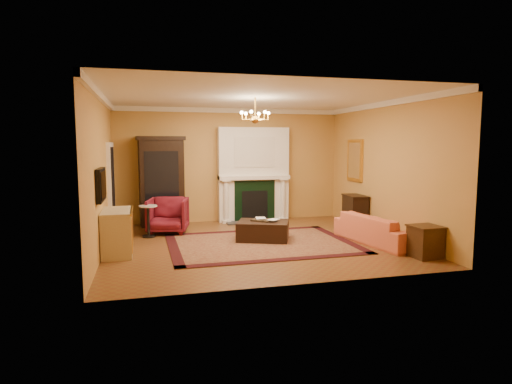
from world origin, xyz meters
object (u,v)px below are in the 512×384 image
object	(u,v)px
commode	(117,232)
coral_sofa	(378,224)
pedestal_table	(148,219)
end_table	(425,242)
console_table	(355,212)
leather_ottoman	(263,230)
wingback_armchair	(168,214)
china_cabinet	(162,183)

from	to	relation	value
commode	coral_sofa	world-z (taller)	commode
pedestal_table	end_table	xyz separation A→B (m)	(4.88, -3.01, -0.14)
console_table	leather_ottoman	bearing A→B (deg)	-158.71
wingback_armchair	china_cabinet	bearing A→B (deg)	107.78
china_cabinet	wingback_armchair	world-z (taller)	china_cabinet
commode	console_table	distance (m)	5.64
china_cabinet	commode	size ratio (longest dim) A/B	1.93
commode	coral_sofa	distance (m)	5.23
commode	leather_ottoman	distance (m)	2.99
commode	leather_ottoman	xyz separation A→B (m)	(2.95, 0.42, -0.20)
leather_ottoman	commode	bearing A→B (deg)	-150.70
end_table	console_table	bearing A→B (deg)	88.79
commode	end_table	distance (m)	5.70
china_cabinet	leather_ottoman	size ratio (longest dim) A/B	2.02
china_cabinet	coral_sofa	bearing A→B (deg)	-41.79
coral_sofa	leather_ottoman	size ratio (longest dim) A/B	1.91
wingback_armchair	pedestal_table	distance (m)	0.58
wingback_armchair	console_table	bearing A→B (deg)	5.46
pedestal_table	leather_ottoman	size ratio (longest dim) A/B	0.67
wingback_armchair	leather_ottoman	world-z (taller)	wingback_armchair
commode	leather_ottoman	bearing A→B (deg)	7.14
wingback_armchair	console_table	distance (m)	4.53
wingback_armchair	pedestal_table	size ratio (longest dim) A/B	1.26
leather_ottoman	pedestal_table	bearing A→B (deg)	179.92
console_table	wingback_armchair	bearing A→B (deg)	177.77
china_cabinet	console_table	size ratio (longest dim) A/B	2.74
wingback_armchair	console_table	world-z (taller)	wingback_armchair
commode	console_table	size ratio (longest dim) A/B	1.42
console_table	end_table	bearing A→B (deg)	-86.74
end_table	leather_ottoman	bearing A→B (deg)	140.20
wingback_armchair	coral_sofa	size ratio (longest dim) A/B	0.44
pedestal_table	commode	xyz separation A→B (m)	(-0.57, -1.35, 0.00)
wingback_armchair	end_table	size ratio (longest dim) A/B	1.61
coral_sofa	leather_ottoman	world-z (taller)	coral_sofa
end_table	leather_ottoman	size ratio (longest dim) A/B	0.52
wingback_armchair	leather_ottoman	xyz separation A→B (m)	(1.94, -1.30, -0.24)
end_table	console_table	size ratio (longest dim) A/B	0.71
pedestal_table	console_table	world-z (taller)	console_table
commode	end_table	size ratio (longest dim) A/B	2.00
coral_sofa	end_table	world-z (taller)	coral_sofa
coral_sofa	console_table	bearing A→B (deg)	-20.67
coral_sofa	end_table	xyz separation A→B (m)	(0.24, -1.24, -0.12)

